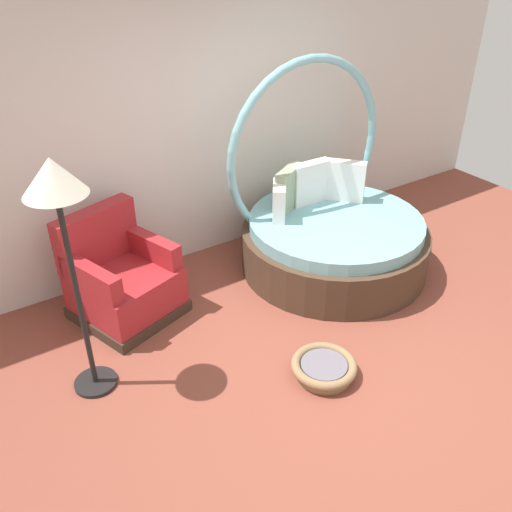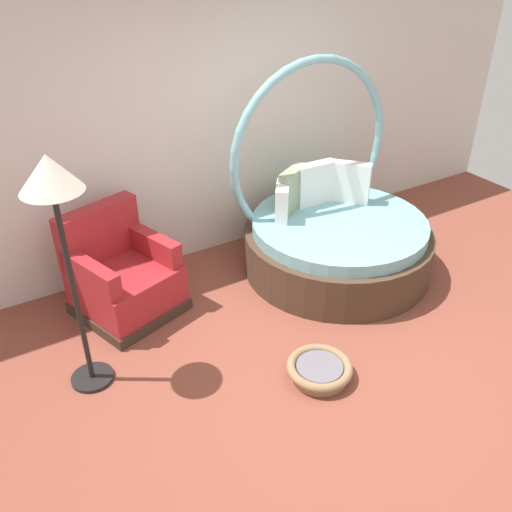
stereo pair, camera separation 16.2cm
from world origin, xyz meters
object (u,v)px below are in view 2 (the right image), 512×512
(pet_basket, at_px, (320,370))
(floor_lamp, at_px, (54,198))
(round_daybed, at_px, (333,231))
(red_armchair, at_px, (122,278))

(pet_basket, distance_m, floor_lamp, 2.27)
(round_daybed, relative_size, floor_lamp, 1.09)
(red_armchair, xyz_separation_m, pet_basket, (0.97, -1.62, -0.26))
(pet_basket, bearing_deg, red_armchair, 120.95)
(red_armchair, relative_size, floor_lamp, 0.55)
(round_daybed, relative_size, pet_basket, 3.90)
(pet_basket, relative_size, floor_lamp, 0.28)
(round_daybed, bearing_deg, floor_lamp, -172.02)
(red_armchair, xyz_separation_m, floor_lamp, (-0.53, -0.73, 1.20))
(round_daybed, xyz_separation_m, floor_lamp, (-2.58, -0.36, 1.14))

